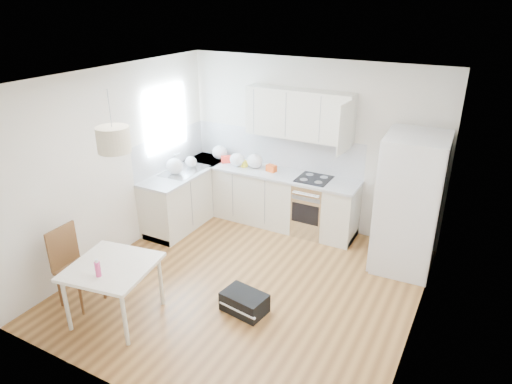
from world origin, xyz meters
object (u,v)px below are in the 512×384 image
Objects in this scene: refrigerator at (411,203)px; dining_chair at (78,268)px; gym_bag at (244,302)px; dining_table at (112,271)px.

refrigerator reaches higher than dining_chair.
dining_chair reaches higher than gym_bag.
dining_table is 1.60m from gym_bag.
refrigerator reaches higher than dining_table.
refrigerator is at bearing 62.12° from gym_bag.
refrigerator is 1.83× the size of dining_table.
refrigerator is 3.59× the size of gym_bag.
dining_chair is 1.89× the size of gym_bag.
dining_chair is at bearing 170.25° from dining_table.
dining_chair is (-3.33, -2.81, -0.45)m from refrigerator.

